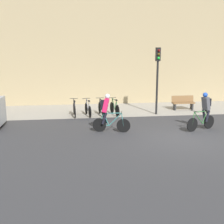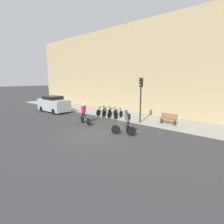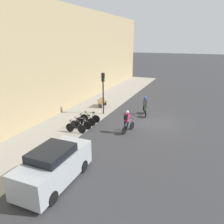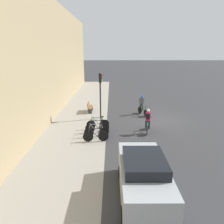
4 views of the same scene
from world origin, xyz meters
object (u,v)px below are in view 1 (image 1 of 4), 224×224
cyclist_pink (107,112)px  parked_bike_2 (101,109)px  bench (183,103)px  cyclist_grey (205,110)px  parked_bike_0 (74,109)px  traffic_light_pole (158,69)px  parked_bike_3 (115,108)px  parked_bike_1 (88,109)px

cyclist_pink → parked_bike_2: cyclist_pink is taller
bench → cyclist_grey: bearing=-100.5°
parked_bike_0 → traffic_light_pole: (4.79, -0.10, 2.26)m
parked_bike_3 → parked_bike_1: bearing=-180.0°
cyclist_pink → parked_bike_3: cyclist_pink is taller
traffic_light_pole → bench: (2.09, 1.12, -2.20)m
parked_bike_3 → parked_bike_2: bearing=180.0°
parked_bike_0 → parked_bike_2: size_ratio=0.97×
parked_bike_1 → parked_bike_0: bearing=179.9°
traffic_light_pole → parked_bike_2: bearing=178.3°
cyclist_grey → parked_bike_2: 5.85m
cyclist_pink → parked_bike_3: size_ratio=1.04×
cyclist_grey → bench: bearing=79.5°
parked_bike_0 → bench: bearing=8.5°
cyclist_grey → traffic_light_pole: (-1.20, 3.66, 1.71)m
parked_bike_2 → bench: (5.34, 1.03, 0.05)m
cyclist_pink → traffic_light_pole: 5.11m
cyclist_pink → parked_bike_3: (0.85, 3.57, -0.54)m
cyclist_grey → traffic_light_pole: size_ratio=0.46×
parked_bike_0 → parked_bike_1: parked_bike_0 is taller
cyclist_grey → traffic_light_pole: 4.22m
cyclist_grey → parked_bike_0: size_ratio=1.07×
bench → traffic_light_pole: bearing=-151.7°
cyclist_grey → parked_bike_1: 6.46m
cyclist_pink → parked_bike_1: (-0.69, 3.56, -0.55)m
traffic_light_pole → parked_bike_1: bearing=178.6°
traffic_light_pole → bench: bearing=28.3°
parked_bike_0 → parked_bike_2: 1.54m
cyclist_pink → cyclist_grey: 4.54m
parked_bike_3 → traffic_light_pole: (2.48, -0.10, 2.25)m
parked_bike_2 → parked_bike_3: bearing=-0.0°
cyclist_pink → cyclist_grey: size_ratio=1.00×
parked_bike_2 → parked_bike_0: bearing=180.0°
parked_bike_3 → traffic_light_pole: traffic_light_pole is taller
parked_bike_1 → parked_bike_2: parked_bike_2 is taller
cyclist_grey → cyclist_pink: bearing=177.6°
cyclist_grey → bench: (0.89, 4.78, -0.49)m
parked_bike_1 → parked_bike_3: parked_bike_3 is taller
parked_bike_0 → parked_bike_1: bearing=-0.1°
parked_bike_3 → bench: size_ratio=1.17×
bench → cyclist_pink: bearing=-139.7°
cyclist_pink → cyclist_grey: cyclist_grey is taller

